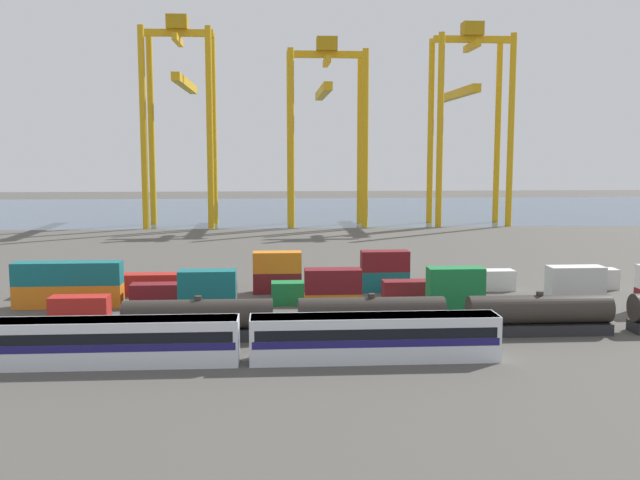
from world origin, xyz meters
TOP-DOWN VIEW (x-y plane):
  - ground_plane at (0.00, 40.00)m, footprint 420.00×420.00m
  - harbour_water at (0.00, 143.54)m, footprint 400.00×110.00m
  - passenger_train at (-14.58, -19.02)m, footprint 43.00×3.14m
  - freight_tank_row at (5.40, -11.29)m, footprint 63.08×2.75m
  - shipping_container_0 at (-32.40, -2.50)m, footprint 6.04×2.44m
  - shipping_container_1 at (-19.07, -2.50)m, footprint 6.04×2.44m
  - shipping_container_2 at (-19.07, -2.50)m, footprint 6.04×2.44m
  - shipping_container_3 at (-5.74, -2.50)m, footprint 6.04×2.44m
  - shipping_container_4 at (-5.74, -2.50)m, footprint 6.04×2.44m
  - shipping_container_5 at (7.59, -2.50)m, footprint 6.04×2.44m
  - shipping_container_6 at (7.59, -2.50)m, footprint 6.04×2.44m
  - shipping_container_7 at (20.92, -2.50)m, footprint 6.04×2.44m
  - shipping_container_8 at (20.92, -2.50)m, footprint 6.04×2.44m
  - shipping_container_13 at (-35.44, 4.36)m, footprint 12.10×2.44m
  - shipping_container_14 at (-35.44, 4.36)m, footprint 12.10×2.44m
  - shipping_container_15 at (-22.38, 4.36)m, footprint 12.10×2.44m
  - shipping_container_16 at (-9.31, 4.36)m, footprint 6.04×2.44m
  - shipping_container_17 at (3.75, 4.36)m, footprint 6.04×2.44m
  - shipping_container_18 at (-38.86, 11.21)m, footprint 6.04×2.44m
  - shipping_container_19 at (-25.23, 11.21)m, footprint 12.10×2.44m
  - shipping_container_20 at (-11.59, 11.21)m, footprint 6.04×2.44m
  - shipping_container_21 at (-11.59, 11.21)m, footprint 6.04×2.44m
  - shipping_container_22 at (2.04, 11.21)m, footprint 6.04×2.44m
  - shipping_container_23 at (2.04, 11.21)m, footprint 6.04×2.44m
  - shipping_container_24 at (15.67, 11.21)m, footprint 6.04×2.44m
  - shipping_container_25 at (29.30, 11.21)m, footprint 6.04×2.44m
  - gantry_crane_west at (-33.80, 98.18)m, footprint 16.60×38.90m
  - gantry_crane_central at (1.01, 97.69)m, footprint 18.93×34.22m
  - gantry_crane_east at (35.81, 97.88)m, footprint 18.59×36.54m

SIDE VIEW (x-z plane):
  - ground_plane at x=0.00m, z-range 0.00..0.00m
  - harbour_water at x=0.00m, z-range 0.00..0.01m
  - shipping_container_0 at x=-32.40m, z-range 0.00..2.60m
  - shipping_container_1 at x=-19.07m, z-range 0.00..2.60m
  - shipping_container_3 at x=-5.74m, z-range 0.00..2.60m
  - shipping_container_5 at x=7.59m, z-range 0.00..2.60m
  - shipping_container_7 at x=20.92m, z-range 0.00..2.60m
  - shipping_container_13 at x=-35.44m, z-range 0.00..2.60m
  - shipping_container_15 at x=-22.38m, z-range 0.00..2.60m
  - shipping_container_16 at x=-9.31m, z-range 0.00..2.60m
  - shipping_container_17 at x=3.75m, z-range 0.00..2.60m
  - shipping_container_18 at x=-38.86m, z-range 0.00..2.60m
  - shipping_container_19 at x=-25.23m, z-range 0.00..2.60m
  - shipping_container_20 at x=-11.59m, z-range 0.00..2.60m
  - shipping_container_22 at x=2.04m, z-range 0.00..2.60m
  - shipping_container_24 at x=15.67m, z-range 0.00..2.60m
  - shipping_container_25 at x=29.30m, z-range 0.00..2.60m
  - freight_tank_row at x=5.40m, z-range -0.14..4.07m
  - passenger_train at x=-14.58m, z-range 0.19..4.09m
  - shipping_container_2 at x=-19.07m, z-range 2.60..5.20m
  - shipping_container_4 at x=-5.74m, z-range 2.60..5.20m
  - shipping_container_6 at x=7.59m, z-range 2.60..5.20m
  - shipping_container_8 at x=20.92m, z-range 2.60..5.20m
  - shipping_container_14 at x=-35.44m, z-range 2.60..5.20m
  - shipping_container_21 at x=-11.59m, z-range 2.60..5.20m
  - shipping_container_23 at x=2.04m, z-range 2.60..5.20m
  - gantry_crane_central at x=1.01m, z-range 4.99..49.53m
  - gantry_crane_east at x=35.81m, z-range 4.60..52.97m
  - gantry_crane_west at x=-33.80m, z-range 4.99..54.13m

